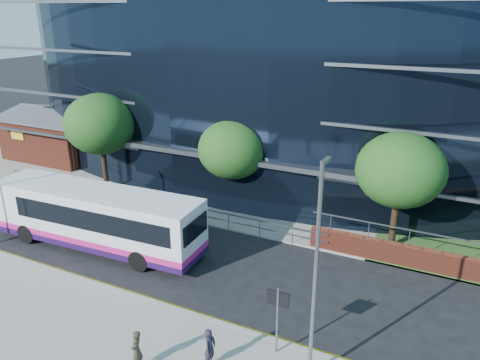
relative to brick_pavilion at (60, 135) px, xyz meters
The scene contains 16 objects.
ground 25.88m from the brick_pavilion, 31.53° to the right, with size 200.00×200.00×0.00m, color black.
kerb 26.41m from the brick_pavilion, 33.38° to the right, with size 80.00×0.25×0.16m, color gray.
yellow_line_outer 26.31m from the brick_pavilion, 33.02° to the right, with size 80.00×0.08×0.01m, color gold.
yellow_line_inner 26.23m from the brick_pavilion, 32.74° to the right, with size 80.00×0.08×0.01m, color gold.
far_forecourt 16.30m from the brick_pavilion, ahead, with size 50.00×8.00×0.10m, color gray.
glass_office 20.37m from the brick_pavilion, 22.21° to the left, with size 44.00×23.10×16.00m.
brick_pavilion is the anchor object (origin of this frame).
guard_railings 15.48m from the brick_pavilion, 24.90° to the right, with size 24.00×0.05×1.10m.
street_sign 30.49m from the brick_pavilion, 29.65° to the right, with size 0.85×0.09×2.80m.
tree_far_a 10.48m from the brick_pavilion, 26.55° to the right, with size 4.95×4.95×6.98m.
tree_far_b 19.55m from the brick_pavilion, 11.88° to the right, with size 4.29×4.29×6.05m.
tree_far_c 29.46m from the brick_pavilion, ahead, with size 4.62×4.62×6.51m.
streetlight_east 32.19m from the brick_pavilion, 29.24° to the right, with size 0.15×0.77×8.00m.
city_bus 18.49m from the brick_pavilion, 37.95° to the right, with size 12.35×3.38×3.31m.
pedestrian 29.83m from the brick_pavilion, 34.35° to the right, with size 0.56×0.37×1.55m, color black.
pedestrian_b 28.75m from the brick_pavilion, 39.02° to the right, with size 0.57×0.37×1.56m, color #302D21.
Camera 1 is at (9.61, -15.12, 12.42)m, focal length 35.00 mm.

